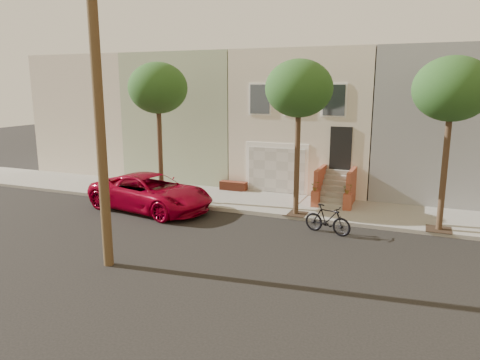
% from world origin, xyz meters
% --- Properties ---
extents(ground, '(90.00, 90.00, 0.00)m').
position_xyz_m(ground, '(0.00, 0.00, 0.00)').
color(ground, black).
rests_on(ground, ground).
extents(sidewalk, '(40.00, 3.70, 0.15)m').
position_xyz_m(sidewalk, '(0.00, 5.35, 0.07)').
color(sidewalk, gray).
rests_on(sidewalk, ground).
extents(house_row, '(33.10, 11.70, 7.00)m').
position_xyz_m(house_row, '(0.00, 11.19, 3.64)').
color(house_row, beige).
rests_on(house_row, sidewalk).
extents(tree_left, '(2.70, 2.57, 6.30)m').
position_xyz_m(tree_left, '(-5.50, 3.90, 5.26)').
color(tree_left, '#2D2116').
rests_on(tree_left, sidewalk).
extents(tree_mid, '(2.70, 2.57, 6.30)m').
position_xyz_m(tree_mid, '(1.00, 3.90, 5.26)').
color(tree_mid, '#2D2116').
rests_on(tree_mid, sidewalk).
extents(tree_right, '(2.70, 2.57, 6.30)m').
position_xyz_m(tree_right, '(6.50, 3.90, 5.26)').
color(tree_right, '#2D2116').
rests_on(tree_right, sidewalk).
extents(pickup_truck, '(6.12, 3.61, 1.60)m').
position_xyz_m(pickup_truck, '(-5.22, 2.58, 0.80)').
color(pickup_truck, maroon).
rests_on(pickup_truck, ground).
extents(motorcycle, '(1.90, 0.95, 1.10)m').
position_xyz_m(motorcycle, '(2.65, 2.30, 0.55)').
color(motorcycle, black).
rests_on(motorcycle, ground).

